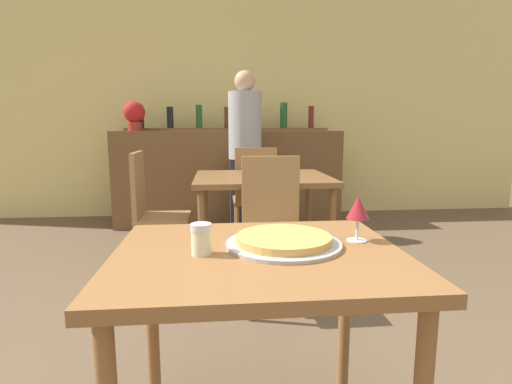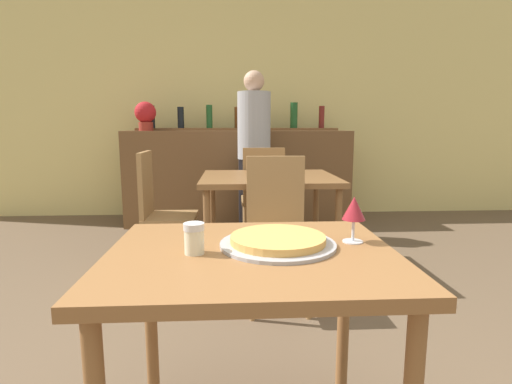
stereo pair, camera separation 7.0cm
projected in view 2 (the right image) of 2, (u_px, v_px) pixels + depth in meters
wall_back at (237, 106)px, 5.11m from camera, size 8.00×0.05×2.80m
dining_table_near at (252, 279)px, 1.29m from camera, size 0.92×0.76×0.75m
dining_table_far at (269, 186)px, 3.14m from camera, size 1.04×0.88×0.76m
bar_counter at (238, 177)px, 4.75m from camera, size 2.60×0.56×1.10m
bar_back_shelf at (239, 124)px, 4.79m from camera, size 2.39×0.24×0.34m
chair_far_side_front at (277, 222)px, 2.56m from camera, size 0.40×0.40×0.96m
chair_far_side_back at (263, 192)px, 3.75m from camera, size 0.40×0.40×0.96m
chair_far_side_left at (159, 205)px, 3.11m from camera, size 0.40×0.40×0.96m
pizza_tray at (278, 241)px, 1.33m from camera, size 0.39×0.39×0.04m
cheese_shaker at (194, 238)px, 1.24m from camera, size 0.07×0.07×0.10m
person_standing at (254, 148)px, 4.13m from camera, size 0.34×0.34×1.70m
wine_glass at (354, 210)px, 1.36m from camera, size 0.08×0.08×0.16m
potted_plant at (145, 114)px, 4.53m from camera, size 0.24×0.24×0.33m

